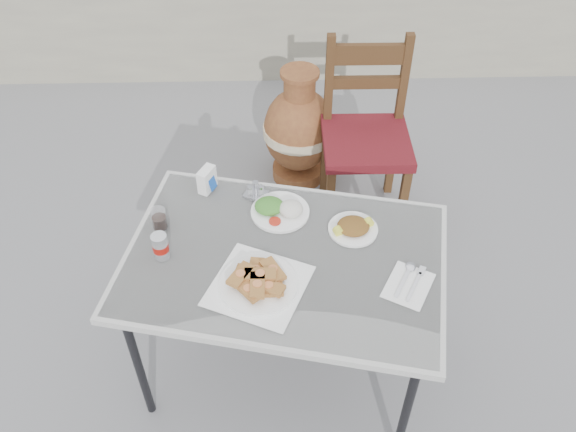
{
  "coord_description": "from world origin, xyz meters",
  "views": [
    {
      "loc": [
        -0.02,
        -1.53,
        2.39
      ],
      "look_at": [
        0.02,
        0.03,
        0.88
      ],
      "focal_mm": 38.0,
      "sensor_mm": 36.0,
      "label": 1
    }
  ],
  "objects_px": {
    "terracotta_urn": "(299,131)",
    "cafe_table": "(284,266)",
    "soda_can": "(160,246)",
    "napkin_holder": "(207,180)",
    "salad_chopped_plate": "(353,227)",
    "pide_plate": "(258,281)",
    "condiment_caddy": "(256,192)",
    "cola_glass": "(159,220)",
    "chair": "(366,135)",
    "salad_rice_plate": "(279,209)"
  },
  "relations": [
    {
      "from": "cafe_table",
      "to": "salad_rice_plate",
      "type": "distance_m",
      "value": 0.25
    },
    {
      "from": "salad_rice_plate",
      "to": "salad_chopped_plate",
      "type": "relative_size",
      "value": 1.22
    },
    {
      "from": "salad_rice_plate",
      "to": "pide_plate",
      "type": "bearing_deg",
      "value": -102.17
    },
    {
      "from": "cola_glass",
      "to": "terracotta_urn",
      "type": "height_order",
      "value": "cola_glass"
    },
    {
      "from": "cafe_table",
      "to": "pide_plate",
      "type": "xyz_separation_m",
      "value": [
        -0.09,
        -0.14,
        0.08
      ]
    },
    {
      "from": "pide_plate",
      "to": "salad_chopped_plate",
      "type": "relative_size",
      "value": 2.17
    },
    {
      "from": "napkin_holder",
      "to": "terracotta_urn",
      "type": "distance_m",
      "value": 1.11
    },
    {
      "from": "cafe_table",
      "to": "salad_chopped_plate",
      "type": "height_order",
      "value": "salad_chopped_plate"
    },
    {
      "from": "salad_chopped_plate",
      "to": "terracotta_urn",
      "type": "xyz_separation_m",
      "value": [
        -0.16,
        1.18,
        -0.4
      ]
    },
    {
      "from": "salad_chopped_plate",
      "to": "terracotta_urn",
      "type": "height_order",
      "value": "salad_chopped_plate"
    },
    {
      "from": "cola_glass",
      "to": "salad_rice_plate",
      "type": "bearing_deg",
      "value": 8.1
    },
    {
      "from": "cola_glass",
      "to": "soda_can",
      "type": "bearing_deg",
      "value": -80.44
    },
    {
      "from": "salad_chopped_plate",
      "to": "condiment_caddy",
      "type": "xyz_separation_m",
      "value": [
        -0.38,
        0.21,
        0.01
      ]
    },
    {
      "from": "soda_can",
      "to": "terracotta_urn",
      "type": "relative_size",
      "value": 0.15
    },
    {
      "from": "cola_glass",
      "to": "condiment_caddy",
      "type": "distance_m",
      "value": 0.41
    },
    {
      "from": "pide_plate",
      "to": "salad_chopped_plate",
      "type": "xyz_separation_m",
      "value": [
        0.36,
        0.27,
        -0.01
      ]
    },
    {
      "from": "soda_can",
      "to": "terracotta_urn",
      "type": "bearing_deg",
      "value": 66.59
    },
    {
      "from": "terracotta_urn",
      "to": "cafe_table",
      "type": "bearing_deg",
      "value": -94.85
    },
    {
      "from": "napkin_holder",
      "to": "condiment_caddy",
      "type": "bearing_deg",
      "value": 14.39
    },
    {
      "from": "napkin_holder",
      "to": "terracotta_urn",
      "type": "height_order",
      "value": "napkin_holder"
    },
    {
      "from": "cola_glass",
      "to": "chair",
      "type": "distance_m",
      "value": 1.27
    },
    {
      "from": "napkin_holder",
      "to": "chair",
      "type": "distance_m",
      "value": 1.01
    },
    {
      "from": "salad_chopped_plate",
      "to": "pide_plate",
      "type": "bearing_deg",
      "value": -143.61
    },
    {
      "from": "pide_plate",
      "to": "salad_chopped_plate",
      "type": "height_order",
      "value": "pide_plate"
    },
    {
      "from": "salad_chopped_plate",
      "to": "napkin_holder",
      "type": "bearing_deg",
      "value": 156.11
    },
    {
      "from": "salad_rice_plate",
      "to": "napkin_holder",
      "type": "relative_size",
      "value": 2.25
    },
    {
      "from": "cafe_table",
      "to": "napkin_holder",
      "type": "distance_m",
      "value": 0.5
    },
    {
      "from": "terracotta_urn",
      "to": "cola_glass",
      "type": "bearing_deg",
      "value": -117.19
    },
    {
      "from": "salad_rice_plate",
      "to": "chair",
      "type": "height_order",
      "value": "chair"
    },
    {
      "from": "cafe_table",
      "to": "napkin_holder",
      "type": "height_order",
      "value": "napkin_holder"
    },
    {
      "from": "cola_glass",
      "to": "napkin_holder",
      "type": "bearing_deg",
      "value": 51.95
    },
    {
      "from": "cola_glass",
      "to": "chair",
      "type": "height_order",
      "value": "chair"
    },
    {
      "from": "soda_can",
      "to": "cola_glass",
      "type": "bearing_deg",
      "value": 99.56
    },
    {
      "from": "salad_chopped_plate",
      "to": "terracotta_urn",
      "type": "distance_m",
      "value": 1.26
    },
    {
      "from": "pide_plate",
      "to": "napkin_holder",
      "type": "height_order",
      "value": "napkin_holder"
    },
    {
      "from": "condiment_caddy",
      "to": "terracotta_urn",
      "type": "relative_size",
      "value": 0.16
    },
    {
      "from": "cafe_table",
      "to": "salad_chopped_plate",
      "type": "bearing_deg",
      "value": 25.95
    },
    {
      "from": "condiment_caddy",
      "to": "terracotta_urn",
      "type": "xyz_separation_m",
      "value": [
        0.22,
        0.97,
        -0.41
      ]
    },
    {
      "from": "soda_can",
      "to": "cola_glass",
      "type": "xyz_separation_m",
      "value": [
        -0.03,
        0.15,
        -0.02
      ]
    },
    {
      "from": "soda_can",
      "to": "napkin_holder",
      "type": "height_order",
      "value": "soda_can"
    },
    {
      "from": "cafe_table",
      "to": "napkin_holder",
      "type": "xyz_separation_m",
      "value": [
        -0.31,
        0.38,
        0.1
      ]
    },
    {
      "from": "napkin_holder",
      "to": "chair",
      "type": "bearing_deg",
      "value": 67.54
    },
    {
      "from": "napkin_holder",
      "to": "condiment_caddy",
      "type": "distance_m",
      "value": 0.21
    },
    {
      "from": "salad_rice_plate",
      "to": "napkin_holder",
      "type": "xyz_separation_m",
      "value": [
        -0.29,
        0.15,
        0.03
      ]
    },
    {
      "from": "salad_chopped_plate",
      "to": "soda_can",
      "type": "bearing_deg",
      "value": -170.89
    },
    {
      "from": "soda_can",
      "to": "napkin_holder",
      "type": "relative_size",
      "value": 1.03
    },
    {
      "from": "pide_plate",
      "to": "condiment_caddy",
      "type": "height_order",
      "value": "same"
    },
    {
      "from": "pide_plate",
      "to": "soda_can",
      "type": "height_order",
      "value": "soda_can"
    },
    {
      "from": "salad_rice_plate",
      "to": "cola_glass",
      "type": "relative_size",
      "value": 2.68
    },
    {
      "from": "salad_chopped_plate",
      "to": "napkin_holder",
      "type": "height_order",
      "value": "napkin_holder"
    }
  ]
}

